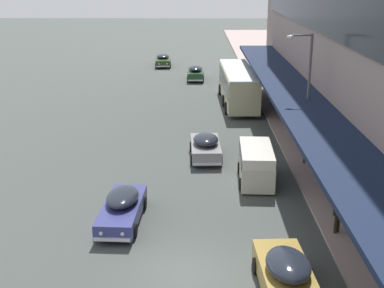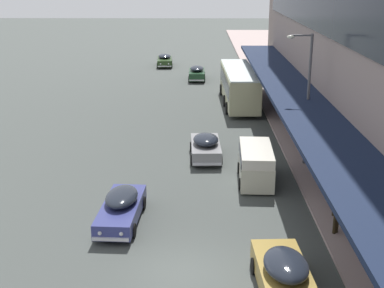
# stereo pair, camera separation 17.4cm
# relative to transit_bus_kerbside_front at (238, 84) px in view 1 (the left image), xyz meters

# --- Properties ---
(ground) EXTENTS (240.00, 240.00, 0.00)m
(ground) POSITION_rel_transit_bus_kerbside_front_xyz_m (-4.06, -27.86, -1.79)
(ground) COLOR #444946
(transit_bus_kerbside_front) EXTENTS (2.99, 11.23, 3.12)m
(transit_bus_kerbside_front) POSITION_rel_transit_bus_kerbside_front_xyz_m (0.00, 0.00, 0.00)
(transit_bus_kerbside_front) COLOR #B1B084
(transit_bus_kerbside_front) RESTS_ON ground
(sedan_lead_near) EXTENTS (1.99, 5.04, 1.45)m
(sedan_lead_near) POSITION_rel_transit_bus_kerbside_front_xyz_m (-7.11, -23.37, -1.07)
(sedan_lead_near) COLOR navy
(sedan_lead_near) RESTS_ON ground
(sedan_lead_mid) EXTENTS (2.01, 4.46, 1.57)m
(sedan_lead_mid) POSITION_rel_transit_bus_kerbside_front_xyz_m (-3.08, -14.41, -1.02)
(sedan_lead_mid) COLOR gray
(sedan_lead_mid) RESTS_ON ground
(sedan_far_back) EXTENTS (1.80, 4.60, 1.54)m
(sedan_far_back) POSITION_rel_transit_bus_kerbside_front_xyz_m (-3.71, 11.17, -1.03)
(sedan_far_back) COLOR #1E3F25
(sedan_far_back) RESTS_ON ground
(sedan_oncoming_front) EXTENTS (2.07, 4.76, 1.65)m
(sedan_oncoming_front) POSITION_rel_transit_bus_kerbside_front_xyz_m (-0.45, -29.25, -0.99)
(sedan_oncoming_front) COLOR olive
(sedan_oncoming_front) RESTS_ON ground
(sedan_trailing_near) EXTENTS (2.09, 4.90, 1.46)m
(sedan_trailing_near) POSITION_rel_transit_bus_kerbside_front_xyz_m (-7.74, 20.06, -1.06)
(sedan_trailing_near) COLOR #273E1D
(sedan_trailing_near) RESTS_ON ground
(vw_van) EXTENTS (2.04, 4.62, 1.96)m
(vw_van) POSITION_rel_transit_bus_kerbside_front_xyz_m (-0.35, -18.16, -0.70)
(vw_van) COLOR beige
(vw_van) RESTS_ON ground
(pedestrian_at_kerb) EXTENTS (0.50, 0.44, 1.86)m
(pedestrian_at_kerb) POSITION_rel_transit_bus_kerbside_front_xyz_m (2.53, -24.71, -0.61)
(pedestrian_at_kerb) COLOR black
(pedestrian_at_kerb) RESTS_ON sidewalk_kerb
(street_lamp) EXTENTS (1.50, 0.28, 7.70)m
(street_lamp) POSITION_rel_transit_bus_kerbside_front_xyz_m (2.67, -15.66, 2.79)
(street_lamp) COLOR #4C4C51
(street_lamp) RESTS_ON sidewalk_kerb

